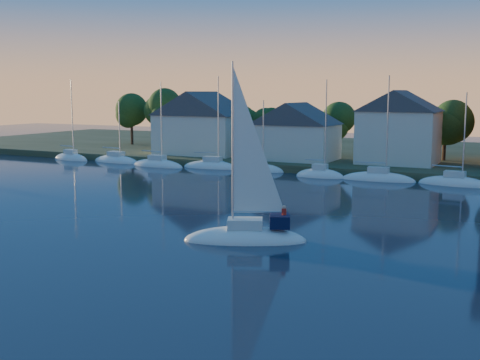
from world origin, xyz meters
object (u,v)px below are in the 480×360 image
Objects in this scene: clubhouse_centre at (296,131)px; clubhouse_east at (399,126)px; hero_sailboat at (247,233)px; clubhouse_west at (202,122)px.

clubhouse_east is at bearing 8.13° from clubhouse_centre.
clubhouse_west is at bearing -80.43° from hero_sailboat.
clubhouse_centre is 44.36m from hero_sailboat.
clubhouse_east reaches higher than clubhouse_centre.
clubhouse_west is at bearing 176.42° from clubhouse_centre.
clubhouse_centre is 0.84× the size of hero_sailboat.
clubhouse_east is 44.50m from hero_sailboat.
clubhouse_centre is at bearing -97.17° from hero_sailboat.
clubhouse_west is 1.30× the size of clubhouse_east.
hero_sailboat is at bearing -91.23° from clubhouse_east.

